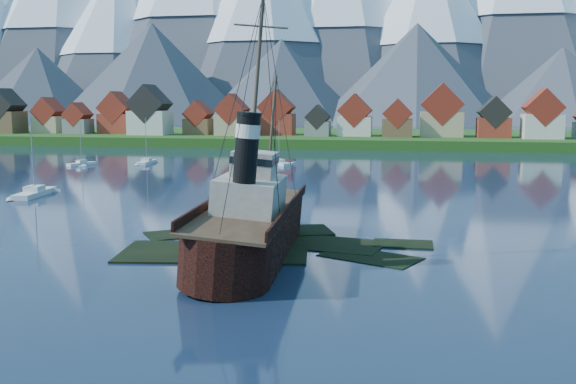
% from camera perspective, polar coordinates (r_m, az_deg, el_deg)
% --- Properties ---
extents(ground, '(1400.00, 1400.00, 0.00)m').
position_cam_1_polar(ground, '(63.91, -3.46, -5.13)').
color(ground, '#16253D').
rests_on(ground, ground).
extents(shoal, '(31.71, 21.24, 1.14)m').
position_cam_1_polar(shoal, '(65.64, -1.49, -5.07)').
color(shoal, black).
rests_on(shoal, ground).
extents(shore_bank, '(600.00, 80.00, 3.20)m').
position_cam_1_polar(shore_bank, '(231.31, 6.76, 4.45)').
color(shore_bank, '#154313').
rests_on(shore_bank, ground).
extents(seawall, '(600.00, 2.50, 2.00)m').
position_cam_1_polar(seawall, '(193.50, 6.01, 3.75)').
color(seawall, '#3F3D38').
rests_on(seawall, ground).
extents(town, '(250.96, 16.69, 17.30)m').
position_cam_1_polar(town, '(218.01, -2.30, 6.64)').
color(town, maroon).
rests_on(town, ground).
extents(mountains, '(965.00, 340.00, 205.00)m').
position_cam_1_polar(mountains, '(546.97, 9.09, 15.88)').
color(mountains, '#2D333D').
rests_on(mountains, ground).
extents(tugboat_wreck, '(7.30, 31.45, 24.92)m').
position_cam_1_polar(tugboat_wreck, '(61.78, -3.21, -2.63)').
color(tugboat_wreck, black).
rests_on(tugboat_wreck, ground).
extents(sailboat_a, '(3.97, 10.79, 12.87)m').
position_cam_1_polar(sailboat_a, '(106.94, -21.60, -0.16)').
color(sailboat_a, silver).
rests_on(sailboat_a, ground).
extents(sailboat_b, '(4.63, 7.16, 10.27)m').
position_cam_1_polar(sailboat_b, '(153.83, -17.87, 2.37)').
color(sailboat_b, silver).
rests_on(sailboat_b, ground).
extents(sailboat_c, '(6.88, 7.78, 10.75)m').
position_cam_1_polar(sailboat_c, '(147.94, -0.80, 2.54)').
color(sailboat_c, silver).
rests_on(sailboat_c, ground).
extents(sailboat_f, '(2.97, 9.01, 11.19)m').
position_cam_1_polar(sailboat_f, '(153.54, -12.45, 2.56)').
color(sailboat_f, silver).
rests_on(sailboat_f, ground).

